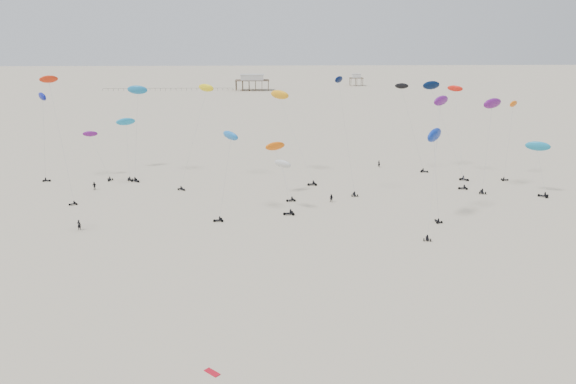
{
  "coord_description": "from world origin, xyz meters",
  "views": [
    {
      "loc": [
        -4.31,
        -4.27,
        32.78
      ],
      "look_at": [
        0.0,
        88.0,
        7.0
      ],
      "focal_mm": 35.0,
      "sensor_mm": 36.0,
      "label": 1
    }
  ],
  "objects_px": {
    "pavilion_small": "(356,80)",
    "rig_9": "(278,157)",
    "spectator_0": "(80,230)",
    "rig_4": "(137,107)",
    "pavilion_main": "(252,83)"
  },
  "relations": [
    {
      "from": "rig_9",
      "to": "spectator_0",
      "type": "height_order",
      "value": "rig_9"
    },
    {
      "from": "spectator_0",
      "to": "pavilion_small",
      "type": "bearing_deg",
      "value": -99.12
    },
    {
      "from": "rig_4",
      "to": "pavilion_main",
      "type": "bearing_deg",
      "value": -146.0
    },
    {
      "from": "pavilion_main",
      "to": "pavilion_small",
      "type": "distance_m",
      "value": 76.16
    },
    {
      "from": "rig_4",
      "to": "spectator_0",
      "type": "xyz_separation_m",
      "value": [
        -2.62,
        -40.44,
        -16.41
      ]
    },
    {
      "from": "pavilion_small",
      "to": "rig_9",
      "type": "distance_m",
      "value": 275.81
    },
    {
      "from": "pavilion_small",
      "to": "rig_4",
      "type": "relative_size",
      "value": 0.41
    },
    {
      "from": "rig_9",
      "to": "spectator_0",
      "type": "relative_size",
      "value": 5.46
    },
    {
      "from": "pavilion_main",
      "to": "rig_9",
      "type": "bearing_deg",
      "value": -87.84
    },
    {
      "from": "pavilion_main",
      "to": "pavilion_small",
      "type": "bearing_deg",
      "value": 23.2
    },
    {
      "from": "pavilion_main",
      "to": "pavilion_small",
      "type": "relative_size",
      "value": 2.33
    },
    {
      "from": "rig_9",
      "to": "spectator_0",
      "type": "distance_m",
      "value": 42.08
    },
    {
      "from": "spectator_0",
      "to": "rig_4",
      "type": "bearing_deg",
      "value": -84.43
    },
    {
      "from": "spectator_0",
      "to": "rig_9",
      "type": "bearing_deg",
      "value": -140.03
    },
    {
      "from": "rig_9",
      "to": "pavilion_small",
      "type": "bearing_deg",
      "value": -34.97
    }
  ]
}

